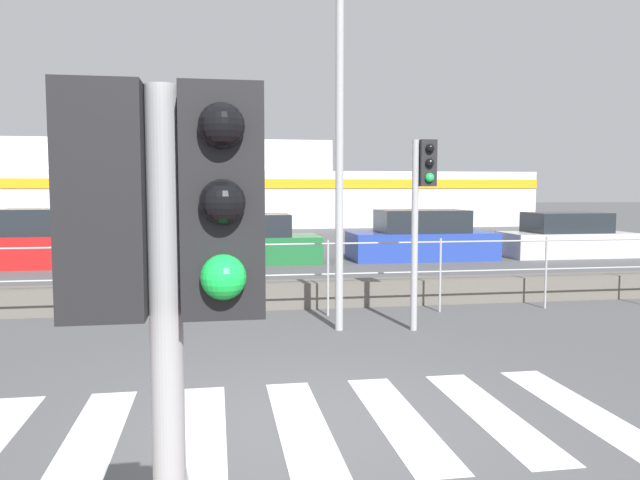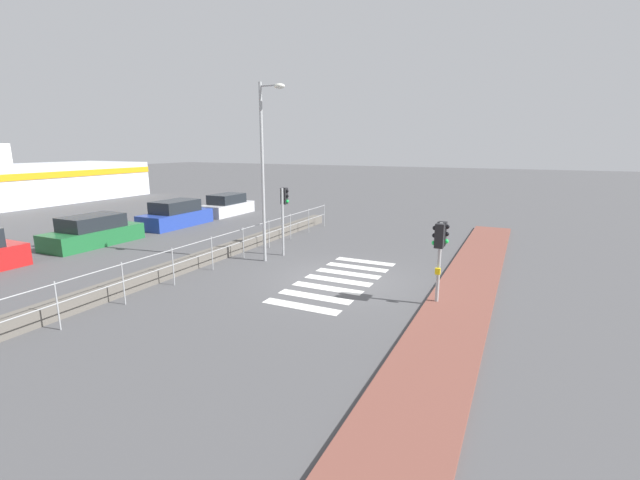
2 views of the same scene
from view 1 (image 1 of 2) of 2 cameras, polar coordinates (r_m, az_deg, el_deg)
ground_plane at (r=5.85m, az=-0.56°, el=-16.53°), size 160.00×160.00×0.00m
crosswalk at (r=5.84m, az=-1.67°, el=-16.55°), size 5.85×2.40×0.01m
seawall at (r=11.16m, az=-5.04°, el=-5.04°), size 19.53×0.55×0.45m
harbor_fence at (r=10.20m, az=-4.68°, el=-2.52°), size 17.62×0.04×1.27m
traffic_light_near at (r=1.92m, az=-14.04°, el=-2.57°), size 0.58×0.41×2.43m
traffic_light_far at (r=9.33m, az=9.34°, el=4.43°), size 0.34×0.32×2.83m
streetlamp at (r=9.27m, az=2.05°, el=17.45°), size 0.32×1.09×6.82m
ferry_boat at (r=36.16m, az=-9.48°, el=4.50°), size 33.42×7.97×6.47m
parked_car_red at (r=18.42m, az=-23.59°, el=-0.16°), size 3.89×1.78×1.57m
parked_car_green at (r=17.89m, az=-6.97°, el=-0.18°), size 4.29×1.84×1.39m
parked_car_blue at (r=18.86m, az=9.26°, el=0.16°), size 4.30×1.80×1.48m
parked_car_silver at (r=20.85m, az=21.56°, el=0.20°), size 3.91×1.73×1.37m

